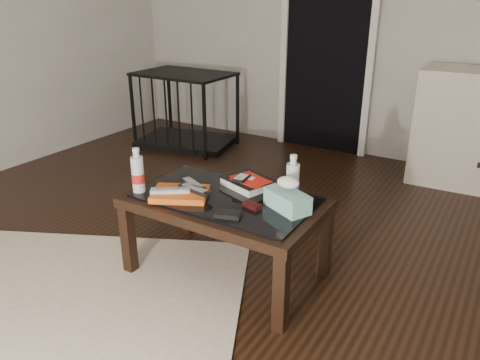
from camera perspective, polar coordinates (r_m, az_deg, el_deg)
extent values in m
plane|color=black|center=(2.54, -3.50, -12.56)|extent=(5.00, 5.00, 0.00)
plane|color=beige|center=(4.37, 16.30, 20.12)|extent=(5.00, 0.00, 5.00)
cube|color=black|center=(4.49, 10.62, 16.14)|extent=(0.80, 0.05, 2.00)
cube|color=silver|center=(4.63, 5.45, 16.58)|extent=(0.06, 0.04, 2.04)
cube|color=silver|center=(4.33, 15.82, 15.49)|extent=(0.06, 0.04, 2.04)
cube|color=black|center=(2.61, -13.45, -7.05)|extent=(0.06, 0.06, 0.40)
cube|color=black|center=(2.14, 5.02, -13.55)|extent=(0.06, 0.06, 0.40)
cube|color=black|center=(2.95, -6.45, -2.95)|extent=(0.06, 0.06, 0.40)
cube|color=black|center=(2.55, 10.34, -7.53)|extent=(0.06, 0.06, 0.40)
cube|color=black|center=(2.42, -1.76, -2.81)|extent=(1.00, 0.60, 0.05)
cube|color=black|center=(2.41, -1.77, -2.15)|extent=(0.90, 0.50, 0.01)
cube|color=beige|center=(2.55, -24.10, -14.46)|extent=(2.45, 2.22, 0.01)
cube|color=black|center=(4.75, -6.51, 4.72)|extent=(1.01, 0.78, 0.06)
cube|color=black|center=(4.60, -6.88, 12.71)|extent=(1.01, 0.78, 0.02)
cube|color=black|center=(4.74, -12.93, 8.27)|extent=(0.03, 0.03, 0.70)
cube|color=black|center=(4.20, -4.35, 7.00)|extent=(0.03, 0.03, 0.70)
cube|color=black|center=(5.14, -8.59, 9.66)|extent=(0.03, 0.03, 0.70)
cube|color=black|center=(4.65, -0.30, 8.57)|extent=(0.03, 0.03, 0.70)
cube|color=#D95814|center=(2.42, -7.31, -1.69)|extent=(0.34, 0.31, 0.03)
cube|color=#A8A9AD|center=(2.40, -8.49, -1.25)|extent=(0.19, 0.15, 0.02)
cube|color=black|center=(2.40, -5.52, -1.11)|extent=(0.21, 0.09, 0.02)
cube|color=black|center=(2.47, -5.76, -0.46)|extent=(0.20, 0.13, 0.02)
cube|color=black|center=(2.52, 0.95, -0.30)|extent=(0.30, 0.27, 0.05)
cube|color=red|center=(2.50, 1.19, 0.18)|extent=(0.23, 0.20, 0.01)
cube|color=black|center=(2.48, 0.15, 0.28)|extent=(0.07, 0.11, 0.02)
cube|color=black|center=(2.28, 1.49, -3.12)|extent=(0.10, 0.07, 0.02)
cube|color=black|center=(2.20, -1.49, -4.20)|extent=(0.14, 0.10, 0.02)
cylinder|color=silver|center=(2.48, -12.38, 1.20)|extent=(0.08, 0.08, 0.24)
cylinder|color=silver|center=(2.34, 6.44, 0.30)|extent=(0.08, 0.08, 0.24)
cube|color=teal|center=(2.26, 5.80, -2.53)|extent=(0.26, 0.21, 0.09)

